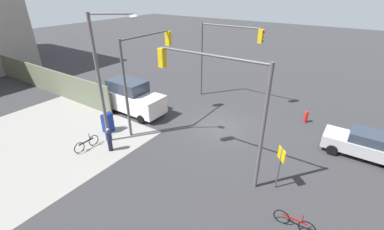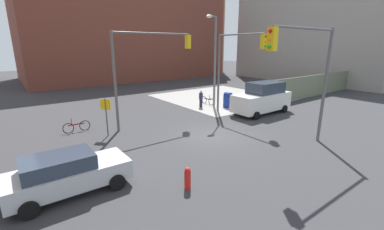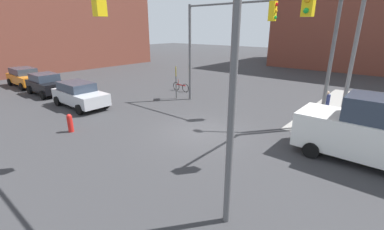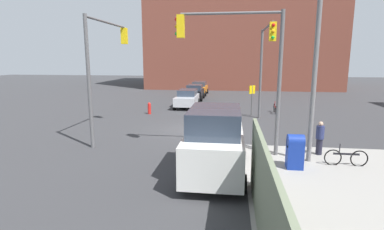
{
  "view_description": "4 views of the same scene",
  "coord_description": "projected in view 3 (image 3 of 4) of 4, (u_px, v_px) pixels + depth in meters",
  "views": [
    {
      "loc": [
        -7.5,
        14.69,
        9.25
      ],
      "look_at": [
        1.77,
        1.03,
        0.88
      ],
      "focal_mm": 24.0,
      "sensor_mm": 36.0,
      "label": 1
    },
    {
      "loc": [
        -10.34,
        -11.69,
        5.58
      ],
      "look_at": [
        -0.58,
        1.45,
        1.14
      ],
      "focal_mm": 24.0,
      "sensor_mm": 36.0,
      "label": 2
    },
    {
      "loc": [
        7.48,
        -9.48,
        4.98
      ],
      "look_at": [
        -0.67,
        0.19,
        0.7
      ],
      "focal_mm": 24.0,
      "sensor_mm": 36.0,
      "label": 3
    },
    {
      "loc": [
        18.29,
        2.39,
        4.41
      ],
      "look_at": [
        1.84,
        0.21,
        1.29
      ],
      "focal_mm": 28.0,
      "sensor_mm": 36.0,
      "label": 4
    }
  ],
  "objects": [
    {
      "name": "bicycle_leaning_on_fence",
      "position": [
        354.0,
        114.0,
        14.71
      ],
      "size": [
        0.05,
        1.75,
        0.97
      ],
      "color": "black",
      "rests_on": "ground"
    },
    {
      "name": "pedestrian_crossing",
      "position": [
        326.0,
        104.0,
        14.91
      ],
      "size": [
        0.36,
        0.36,
        1.58
      ],
      "rotation": [
        0.0,
        0.0,
        4.31
      ],
      "color": "navy",
      "rests_on": "ground"
    },
    {
      "name": "coupe_black",
      "position": [
        47.0,
        84.0,
        20.21
      ],
      "size": [
        3.82,
        2.02,
        1.62
      ],
      "color": "black",
      "rests_on": "ground"
    },
    {
      "name": "mailbox_blue",
      "position": [
        361.0,
        119.0,
        12.62
      ],
      "size": [
        0.56,
        0.64,
        1.43
      ],
      "color": "navy",
      "rests_on": "ground"
    },
    {
      "name": "ground_plane",
      "position": [
        200.0,
        132.0,
        13.03
      ],
      "size": [
        120.0,
        120.0,
        0.0
      ],
      "primitive_type": "plane",
      "color": "#333335"
    },
    {
      "name": "traffic_signal_se_corner",
      "position": [
        166.0,
        42.0,
        6.83
      ],
      "size": [
        5.54,
        0.36,
        6.5
      ],
      "color": "#59595B",
      "rests_on": "ground"
    },
    {
      "name": "traffic_signal_ne_corner",
      "position": [
        324.0,
        38.0,
        10.76
      ],
      "size": [
        0.36,
        4.82,
        6.5
      ],
      "color": "#59595B",
      "rests_on": "ground"
    },
    {
      "name": "hatchback_silver",
      "position": [
        79.0,
        94.0,
        16.97
      ],
      "size": [
        4.41,
        2.02,
        1.62
      ],
      "color": "#B7BABF",
      "rests_on": "ground"
    },
    {
      "name": "warning_sign_two_way",
      "position": [
        176.0,
        77.0,
        18.68
      ],
      "size": [
        0.48,
        0.48,
        2.4
      ],
      "color": "#4C4C4C",
      "rests_on": "ground"
    },
    {
      "name": "hatchback_orange",
      "position": [
        25.0,
        77.0,
        23.06
      ],
      "size": [
        4.49,
        2.02,
        1.62
      ],
      "color": "orange",
      "rests_on": "ground"
    },
    {
      "name": "bicycle_at_crosswalk",
      "position": [
        181.0,
        87.0,
        21.42
      ],
      "size": [
        1.75,
        0.05,
        0.97
      ],
      "color": "black",
      "rests_on": "ground"
    },
    {
      "name": "traffic_signal_nw_corner",
      "position": [
        219.0,
        34.0,
        16.09
      ],
      "size": [
        6.17,
        0.36,
        6.5
      ],
      "color": "#59595B",
      "rests_on": "ground"
    },
    {
      "name": "street_lamp_corner",
      "position": [
        350.0,
        34.0,
        12.57
      ],
      "size": [
        2.33,
        1.68,
        8.0
      ],
      "color": "slate",
      "rests_on": "ground"
    },
    {
      "name": "fire_hydrant",
      "position": [
        70.0,
        123.0,
        12.88
      ],
      "size": [
        0.26,
        0.26,
        0.94
      ],
      "color": "red",
      "rests_on": "ground"
    },
    {
      "name": "van_white_delivery",
      "position": [
        377.0,
        132.0,
        9.6
      ],
      "size": [
        5.4,
        2.32,
        2.62
      ],
      "color": "white",
      "rests_on": "ground"
    }
  ]
}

